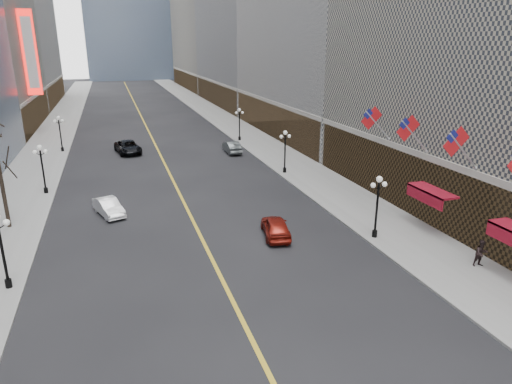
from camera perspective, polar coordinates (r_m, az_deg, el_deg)
sidewalk_east at (r=70.10m, az=-1.19°, el=7.19°), size 6.00×230.00×0.15m
sidewalk_west at (r=67.95m, az=-24.58°, el=5.20°), size 6.00×230.00×0.15m
lane_line at (r=77.41m, az=-13.42°, el=7.70°), size 0.25×200.00×0.02m
streetlamp_east_1 at (r=32.88m, az=14.95°, el=-1.03°), size 1.26×0.44×4.52m
streetlamp_east_2 at (r=48.41m, az=3.65°, el=5.62°), size 1.26×0.44×4.52m
streetlamp_east_3 at (r=65.23m, az=-2.08°, el=8.88°), size 1.26×0.44×4.52m
streetlamp_west_1 at (r=28.82m, az=-29.28°, el=-5.57°), size 1.26×0.44×4.52m
streetlamp_west_2 at (r=45.75m, az=-25.18°, el=3.18°), size 1.26×0.44×4.52m
streetlamp_west_3 at (r=63.28m, az=-23.32°, el=7.14°), size 1.26×0.44×4.52m
flag_3 at (r=31.53m, az=23.94°, el=5.49°), size 2.87×0.12×2.87m
flag_4 at (r=35.35m, az=18.68°, el=7.31°), size 2.87×0.12×2.87m
flag_5 at (r=39.44m, az=14.45°, el=8.72°), size 2.87×0.12×2.87m
awning_c at (r=35.26m, az=20.91°, el=-0.03°), size 1.40×4.00×0.93m
theatre_marquee at (r=76.81m, az=-26.41°, el=15.31°), size 2.00×0.55×12.00m
car_nb_mid at (r=38.90m, az=-17.94°, el=-1.80°), size 2.66×4.36×1.36m
car_nb_far at (r=60.33m, az=-15.72°, el=5.42°), size 3.53×6.07×1.59m
car_sb_mid at (r=32.98m, az=2.48°, el=-4.36°), size 2.51×4.61×1.49m
car_sb_far at (r=58.38m, az=-3.03°, el=5.63°), size 1.60×4.56×1.50m
ped_east_walk at (r=31.57m, az=26.33°, el=-6.89°), size 0.88×0.55×1.72m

